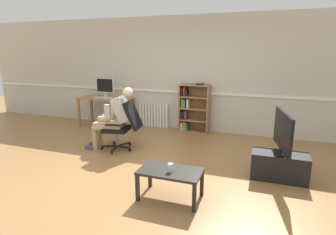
# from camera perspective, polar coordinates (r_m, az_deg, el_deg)

# --- Properties ---
(ground_plane) EXTENTS (18.00, 18.00, 0.00)m
(ground_plane) POSITION_cam_1_polar(r_m,az_deg,el_deg) (4.58, -5.46, -10.75)
(ground_plane) COLOR olive
(back_wall) EXTENTS (12.00, 0.13, 2.70)m
(back_wall) POSITION_cam_1_polar(r_m,az_deg,el_deg) (6.69, 4.05, 8.90)
(back_wall) COLOR beige
(back_wall) RESTS_ON ground_plane
(computer_desk) EXTENTS (1.36, 0.62, 0.76)m
(computer_desk) POSITION_cam_1_polar(r_m,az_deg,el_deg) (7.14, -12.69, 3.26)
(computer_desk) COLOR #9E7547
(computer_desk) RESTS_ON ground_plane
(imac_monitor) EXTENTS (0.49, 0.14, 0.47)m
(imac_monitor) POSITION_cam_1_polar(r_m,az_deg,el_deg) (7.18, -12.91, 6.34)
(imac_monitor) COLOR silver
(imac_monitor) RESTS_ON computer_desk
(keyboard) EXTENTS (0.41, 0.12, 0.02)m
(keyboard) POSITION_cam_1_polar(r_m,az_deg,el_deg) (7.02, -13.60, 3.99)
(keyboard) COLOR silver
(keyboard) RESTS_ON computer_desk
(computer_mouse) EXTENTS (0.06, 0.10, 0.03)m
(computer_mouse) POSITION_cam_1_polar(r_m,az_deg,el_deg) (6.89, -11.58, 3.97)
(computer_mouse) COLOR white
(computer_mouse) RESTS_ON computer_desk
(bookshelf) EXTENTS (0.70, 0.29, 1.16)m
(bookshelf) POSITION_cam_1_polar(r_m,az_deg,el_deg) (6.56, 5.03, 1.84)
(bookshelf) COLOR olive
(bookshelf) RESTS_ON ground_plane
(radiator) EXTENTS (0.77, 0.08, 0.60)m
(radiator) POSITION_cam_1_polar(r_m,az_deg,el_deg) (7.03, -2.96, 0.47)
(radiator) COLOR white
(radiator) RESTS_ON ground_plane
(office_chair) EXTENTS (0.80, 0.63, 0.97)m
(office_chair) POSITION_cam_1_polar(r_m,az_deg,el_deg) (5.38, -9.09, -1.27)
(office_chair) COLOR black
(office_chair) RESTS_ON ground_plane
(person_seated) EXTENTS (0.99, 0.46, 1.23)m
(person_seated) POSITION_cam_1_polar(r_m,az_deg,el_deg) (5.41, -10.99, 0.15)
(person_seated) COLOR tan
(person_seated) RESTS_ON ground_plane
(tv_stand) EXTENTS (0.81, 0.38, 0.41)m
(tv_stand) POSITION_cam_1_polar(r_m,az_deg,el_deg) (4.52, 22.02, -9.31)
(tv_stand) COLOR black
(tv_stand) RESTS_ON ground_plane
(tv_screen) EXTENTS (0.26, 0.93, 0.62)m
(tv_screen) POSITION_cam_1_polar(r_m,az_deg,el_deg) (4.35, 22.65, -2.82)
(tv_screen) COLOR black
(tv_screen) RESTS_ON tv_stand
(coffee_table) EXTENTS (0.81, 0.46, 0.40)m
(coffee_table) POSITION_cam_1_polar(r_m,az_deg,el_deg) (3.62, 0.48, -11.60)
(coffee_table) COLOR black
(coffee_table) RESTS_ON ground_plane
(drinking_glass) EXTENTS (0.07, 0.07, 0.11)m
(drinking_glass) POSITION_cam_1_polar(r_m,az_deg,el_deg) (3.53, 0.51, -10.32)
(drinking_glass) COLOR silver
(drinking_glass) RESTS_ON coffee_table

